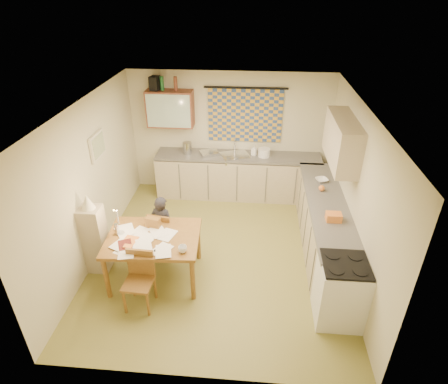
# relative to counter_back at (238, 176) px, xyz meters

# --- Properties ---
(floor) EXTENTS (4.00, 4.50, 0.02)m
(floor) POSITION_rel_counter_back_xyz_m (-0.19, -1.95, -0.46)
(floor) COLOR olive
(floor) RESTS_ON ground
(ceiling) EXTENTS (4.00, 4.50, 0.02)m
(ceiling) POSITION_rel_counter_back_xyz_m (-0.19, -1.95, 2.06)
(ceiling) COLOR white
(ceiling) RESTS_ON floor
(wall_back) EXTENTS (4.00, 0.02, 2.50)m
(wall_back) POSITION_rel_counter_back_xyz_m (-0.19, 0.31, 0.80)
(wall_back) COLOR beige
(wall_back) RESTS_ON floor
(wall_front) EXTENTS (4.00, 0.02, 2.50)m
(wall_front) POSITION_rel_counter_back_xyz_m (-0.19, -4.21, 0.80)
(wall_front) COLOR beige
(wall_front) RESTS_ON floor
(wall_left) EXTENTS (0.02, 4.50, 2.50)m
(wall_left) POSITION_rel_counter_back_xyz_m (-2.20, -1.95, 0.80)
(wall_left) COLOR beige
(wall_left) RESTS_ON floor
(wall_right) EXTENTS (0.02, 4.50, 2.50)m
(wall_right) POSITION_rel_counter_back_xyz_m (1.82, -1.95, 0.80)
(wall_right) COLOR beige
(wall_right) RESTS_ON floor
(window_blind) EXTENTS (1.45, 0.03, 1.05)m
(window_blind) POSITION_rel_counter_back_xyz_m (0.11, 0.27, 1.20)
(window_blind) COLOR navy
(window_blind) RESTS_ON wall_back
(curtain_rod) EXTENTS (1.60, 0.04, 0.04)m
(curtain_rod) POSITION_rel_counter_back_xyz_m (0.11, 0.25, 1.75)
(curtain_rod) COLOR black
(curtain_rod) RESTS_ON wall_back
(wall_cabinet) EXTENTS (0.90, 0.34, 0.70)m
(wall_cabinet) POSITION_rel_counter_back_xyz_m (-1.34, 0.13, 1.35)
(wall_cabinet) COLOR brown
(wall_cabinet) RESTS_ON wall_back
(wall_cabinet_glass) EXTENTS (0.84, 0.02, 0.64)m
(wall_cabinet_glass) POSITION_rel_counter_back_xyz_m (-1.34, -0.04, 1.35)
(wall_cabinet_glass) COLOR #99B2A5
(wall_cabinet_glass) RESTS_ON wall_back
(upper_cabinet_right) EXTENTS (0.34, 1.30, 0.70)m
(upper_cabinet_right) POSITION_rel_counter_back_xyz_m (1.64, -1.40, 1.40)
(upper_cabinet_right) COLOR tan
(upper_cabinet_right) RESTS_ON wall_right
(framed_print) EXTENTS (0.04, 0.50, 0.40)m
(framed_print) POSITION_rel_counter_back_xyz_m (-2.16, -1.55, 1.25)
(framed_print) COLOR beige
(framed_print) RESTS_ON wall_left
(print_canvas) EXTENTS (0.01, 0.42, 0.32)m
(print_canvas) POSITION_rel_counter_back_xyz_m (-2.14, -1.55, 1.25)
(print_canvas) COLOR beige
(print_canvas) RESTS_ON wall_left
(counter_back) EXTENTS (3.30, 0.62, 0.92)m
(counter_back) POSITION_rel_counter_back_xyz_m (0.00, 0.00, 0.00)
(counter_back) COLOR tan
(counter_back) RESTS_ON floor
(counter_right) EXTENTS (0.62, 2.95, 0.92)m
(counter_right) POSITION_rel_counter_back_xyz_m (1.51, -1.71, -0.00)
(counter_right) COLOR tan
(counter_right) RESTS_ON floor
(stove) EXTENTS (0.60, 0.60, 0.93)m
(stove) POSITION_rel_counter_back_xyz_m (1.51, -3.15, 0.01)
(stove) COLOR white
(stove) RESTS_ON floor
(sink) EXTENTS (0.68, 0.63, 0.10)m
(sink) POSITION_rel_counter_back_xyz_m (-0.06, 0.00, 0.43)
(sink) COLOR silver
(sink) RESTS_ON counter_back
(tap) EXTENTS (0.04, 0.04, 0.28)m
(tap) POSITION_rel_counter_back_xyz_m (-0.08, 0.18, 0.61)
(tap) COLOR silver
(tap) RESTS_ON counter_back
(dish_rack) EXTENTS (0.44, 0.42, 0.06)m
(dish_rack) POSITION_rel_counter_back_xyz_m (-0.58, 0.00, 0.50)
(dish_rack) COLOR silver
(dish_rack) RESTS_ON counter_back
(kettle) EXTENTS (0.24, 0.24, 0.24)m
(kettle) POSITION_rel_counter_back_xyz_m (-1.02, 0.00, 0.59)
(kettle) COLOR silver
(kettle) RESTS_ON counter_back
(mixing_bowl) EXTENTS (0.28, 0.28, 0.16)m
(mixing_bowl) POSITION_rel_counter_back_xyz_m (0.51, 0.00, 0.55)
(mixing_bowl) COLOR white
(mixing_bowl) RESTS_ON counter_back
(soap_bottle) EXTENTS (0.16, 0.16, 0.21)m
(soap_bottle) POSITION_rel_counter_back_xyz_m (0.31, 0.05, 0.57)
(soap_bottle) COLOR white
(soap_bottle) RESTS_ON counter_back
(bowl) EXTENTS (0.34, 0.34, 0.05)m
(bowl) POSITION_rel_counter_back_xyz_m (1.51, -0.97, 0.49)
(bowl) COLOR white
(bowl) RESTS_ON counter_right
(orange_bag) EXTENTS (0.22, 0.16, 0.12)m
(orange_bag) POSITION_rel_counter_back_xyz_m (1.51, -2.19, 0.53)
(orange_bag) COLOR orange
(orange_bag) RESTS_ON counter_right
(fruit_orange) EXTENTS (0.10, 0.10, 0.10)m
(fruit_orange) POSITION_rel_counter_back_xyz_m (1.46, -1.31, 0.52)
(fruit_orange) COLOR orange
(fruit_orange) RESTS_ON counter_right
(speaker) EXTENTS (0.19, 0.22, 0.26)m
(speaker) POSITION_rel_counter_back_xyz_m (-1.60, 0.13, 1.83)
(speaker) COLOR black
(speaker) RESTS_ON wall_cabinet
(bottle_green) EXTENTS (0.07, 0.07, 0.26)m
(bottle_green) POSITION_rel_counter_back_xyz_m (-1.47, 0.13, 1.83)
(bottle_green) COLOR #195926
(bottle_green) RESTS_ON wall_cabinet
(bottle_brown) EXTENTS (0.09, 0.09, 0.26)m
(bottle_brown) POSITION_rel_counter_back_xyz_m (-1.21, 0.13, 1.83)
(bottle_brown) COLOR brown
(bottle_brown) RESTS_ON wall_cabinet
(dining_table) EXTENTS (1.39, 1.09, 0.75)m
(dining_table) POSITION_rel_counter_back_xyz_m (-1.10, -2.58, -0.07)
(dining_table) COLOR brown
(dining_table) RESTS_ON floor
(chair_far) EXTENTS (0.44, 0.44, 0.84)m
(chair_far) POSITION_rel_counter_back_xyz_m (-1.09, -2.02, -0.19)
(chair_far) COLOR brown
(chair_far) RESTS_ON floor
(chair_near) EXTENTS (0.40, 0.40, 0.84)m
(chair_near) POSITION_rel_counter_back_xyz_m (-1.18, -3.16, -0.19)
(chair_near) COLOR brown
(chair_near) RESTS_ON floor
(person) EXTENTS (0.53, 0.46, 1.09)m
(person) POSITION_rel_counter_back_xyz_m (-1.09, -2.03, 0.09)
(person) COLOR black
(person) RESTS_ON floor
(shelf_stand) EXTENTS (0.32, 0.30, 1.12)m
(shelf_stand) POSITION_rel_counter_back_xyz_m (-2.03, -2.47, 0.11)
(shelf_stand) COLOR tan
(shelf_stand) RESTS_ON floor
(lampshade) EXTENTS (0.20, 0.20, 0.22)m
(lampshade) POSITION_rel_counter_back_xyz_m (-2.03, -2.47, 0.78)
(lampshade) COLOR beige
(lampshade) RESTS_ON shelf_stand
(letter_rack) EXTENTS (0.24, 0.15, 0.16)m
(letter_rack) POSITION_rel_counter_back_xyz_m (-1.15, -2.34, 0.38)
(letter_rack) COLOR brown
(letter_rack) RESTS_ON dining_table
(mug) EXTENTS (0.18, 0.18, 0.10)m
(mug) POSITION_rel_counter_back_xyz_m (-0.60, -2.88, 0.35)
(mug) COLOR white
(mug) RESTS_ON dining_table
(magazine) EXTENTS (0.36, 0.38, 0.02)m
(magazine) POSITION_rel_counter_back_xyz_m (-1.51, -2.86, 0.31)
(magazine) COLOR maroon
(magazine) RESTS_ON dining_table
(book) EXTENTS (0.29, 0.33, 0.02)m
(book) POSITION_rel_counter_back_xyz_m (-1.49, -2.72, 0.31)
(book) COLOR orange
(book) RESTS_ON dining_table
(orange_box) EXTENTS (0.13, 0.09, 0.04)m
(orange_box) POSITION_rel_counter_back_xyz_m (-1.37, -2.87, 0.32)
(orange_box) COLOR orange
(orange_box) RESTS_ON dining_table
(eyeglasses) EXTENTS (0.14, 0.07, 0.02)m
(eyeglasses) POSITION_rel_counter_back_xyz_m (-0.93, -2.90, 0.31)
(eyeglasses) COLOR black
(eyeglasses) RESTS_ON dining_table
(candle_holder) EXTENTS (0.08, 0.08, 0.18)m
(candle_holder) POSITION_rel_counter_back_xyz_m (-1.62, -2.57, 0.39)
(candle_holder) COLOR silver
(candle_holder) RESTS_ON dining_table
(candle) EXTENTS (0.03, 0.03, 0.22)m
(candle) POSITION_rel_counter_back_xyz_m (-1.59, -2.55, 0.59)
(candle) COLOR white
(candle) RESTS_ON dining_table
(candle_flame) EXTENTS (0.02, 0.02, 0.02)m
(candle_flame) POSITION_rel_counter_back_xyz_m (-1.62, -2.57, 0.71)
(candle_flame) COLOR #FFCC66
(candle_flame) RESTS_ON dining_table
(papers) EXTENTS (1.00, 0.87, 0.02)m
(papers) POSITION_rel_counter_back_xyz_m (-1.23, -2.70, 0.31)
(papers) COLOR white
(papers) RESTS_ON dining_table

